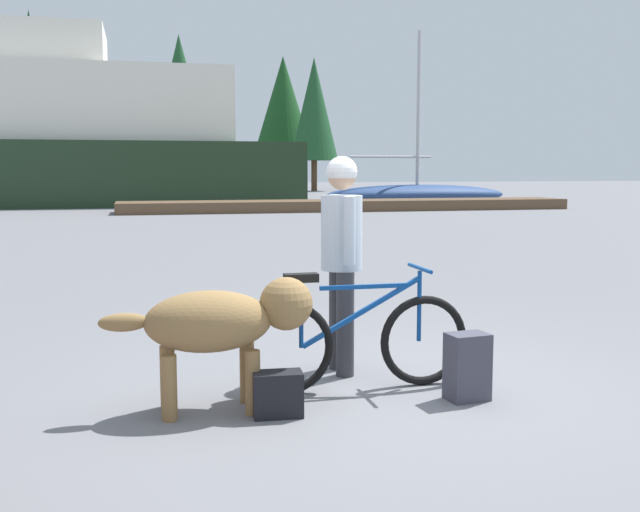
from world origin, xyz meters
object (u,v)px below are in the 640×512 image
object	(u,v)px
bicycle	(355,340)
backpack	(467,367)
sailboat_moored	(417,194)
person_cyclist	(342,244)
dog	(223,322)
handbag_pannier	(278,394)

from	to	relation	value
bicycle	backpack	xyz separation A→B (m)	(0.69, -0.40, -0.13)
bicycle	sailboat_moored	bearing A→B (deg)	68.10
person_cyclist	sailboat_moored	bearing A→B (deg)	67.77
dog	handbag_pannier	distance (m)	0.59
bicycle	sailboat_moored	world-z (taller)	sailboat_moored
sailboat_moored	person_cyclist	bearing A→B (deg)	-112.23
person_cyclist	handbag_pannier	xyz separation A→B (m)	(-0.68, -0.92, -0.87)
handbag_pannier	sailboat_moored	world-z (taller)	sailboat_moored
backpack	sailboat_moored	bearing A→B (deg)	69.72
bicycle	handbag_pannier	bearing A→B (deg)	-146.01
person_cyclist	handbag_pannier	distance (m)	1.44
sailboat_moored	bicycle	bearing A→B (deg)	-111.90
bicycle	handbag_pannier	xyz separation A→B (m)	(-0.65, -0.44, -0.22)
dog	sailboat_moored	bearing A→B (deg)	66.44
person_cyclist	handbag_pannier	size ratio (longest dim) A/B	5.29
bicycle	person_cyclist	distance (m)	0.81
person_cyclist	dog	bearing A→B (deg)	-144.71
person_cyclist	dog	size ratio (longest dim) A/B	1.21
dog	backpack	distance (m)	1.71
person_cyclist	backpack	bearing A→B (deg)	-53.15
dog	handbag_pannier	xyz separation A→B (m)	(0.32, -0.21, -0.45)
bicycle	person_cyclist	size ratio (longest dim) A/B	1.00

